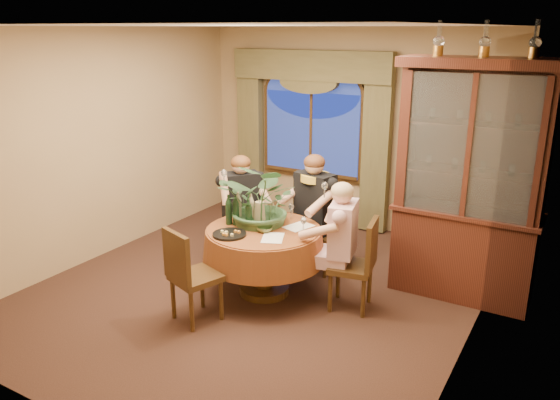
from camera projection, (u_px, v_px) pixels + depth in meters
The scene contains 36 objects.
floor at pixel (257, 289), 6.08m from camera, with size 5.00×5.00×0.00m, color black.
wall_back at pixel (351, 130), 7.72m from camera, with size 4.50×4.50×0.00m, color #947953.
wall_right at pixel (481, 200), 4.58m from camera, with size 5.00×5.00×0.00m, color #947953.
ceiling at pixel (254, 26), 5.24m from camera, with size 5.00×5.00×0.00m, color white.
window at pixel (311, 134), 7.98m from camera, with size 1.62×0.10×1.32m, color navy, non-canonical shape.
arched_transom at pixel (312, 80), 7.74m from camera, with size 1.60×0.06×0.44m, color navy, non-canonical shape.
drapery_left at pixel (251, 136), 8.47m from camera, with size 0.38×0.14×2.32m, color #4E4929.
drapery_right at pixel (376, 150), 7.48m from camera, with size 0.38×0.14×2.32m, color #4E4929.
swag_valance at pixel (310, 65), 7.62m from camera, with size 2.45×0.16×0.42m, color #4E4929, non-canonical shape.
dining_table at pixel (264, 261), 5.89m from camera, with size 1.32×1.32×0.75m, color maroon.
china_cabinet at pixel (470, 183), 5.60m from camera, with size 1.55×0.61×2.51m, color #351610.
oil_lamp_left at pixel (439, 38), 5.38m from camera, with size 0.11×0.11×0.34m, color #A5722D, non-canonical shape.
oil_lamp_center at pixel (485, 39), 5.17m from camera, with size 0.11×0.11×0.34m, color #A5722D, non-canonical shape.
oil_lamp_right at pixel (536, 39), 4.96m from camera, with size 0.11×0.11×0.34m, color #A5722D, non-canonical shape.
chair_right at pixel (351, 264), 5.55m from camera, with size 0.42×0.42×0.96m, color black.
chair_back_right at pixel (325, 232), 6.44m from camera, with size 0.42×0.42×0.96m, color black.
chair_back at pixel (247, 224), 6.70m from camera, with size 0.42×0.42×0.96m, color black.
chair_front_left at pixel (196, 275), 5.32m from camera, with size 0.42×0.42×0.96m, color black.
person_pink at pixel (342, 245), 5.56m from camera, with size 0.48×0.44×1.33m, color #CA9FAA, non-canonical shape.
person_back at pixel (241, 210), 6.58m from camera, with size 0.49×0.45×1.36m, color black, non-canonical shape.
person_scarf at pixel (315, 213), 6.37m from camera, with size 0.51×0.47×1.42m, color black, non-canonical shape.
stoneware_vase at pixel (260, 213), 5.87m from camera, with size 0.14×0.14×0.25m, color #9A8863, non-canonical shape.
centerpiece_plant at pixel (263, 170), 5.75m from camera, with size 0.91×1.01×0.79m, color #335633.
olive_bowl at pixel (264, 229), 5.68m from camera, with size 0.17×0.17×0.05m, color #545D2C.
cheese_platter at pixel (229, 234), 5.58m from camera, with size 0.35×0.35×0.02m, color black.
wine_bottle_0 at pixel (249, 214), 5.72m from camera, with size 0.07×0.07×0.33m, color black.
wine_bottle_1 at pixel (238, 207), 5.96m from camera, with size 0.07×0.07×0.33m, color tan.
wine_bottle_2 at pixel (229, 210), 5.86m from camera, with size 0.07×0.07×0.33m, color black.
wine_bottle_3 at pixel (250, 205), 6.01m from camera, with size 0.07×0.07×0.33m, color black.
wine_bottle_4 at pixel (236, 210), 5.84m from camera, with size 0.07×0.07×0.33m, color black.
wine_bottle_5 at pixel (251, 208), 5.90m from camera, with size 0.07×0.07×0.33m, color tan.
tasting_paper_0 at pixel (273, 238), 5.51m from camera, with size 0.21×0.30×0.00m, color white.
tasting_paper_1 at pixel (299, 226), 5.82m from camera, with size 0.21×0.30×0.00m, color white.
wine_glass_person_pink at pixel (303, 225), 5.62m from camera, with size 0.07×0.07×0.18m, color silver, non-canonical shape.
wine_glass_person_back at pixel (252, 208), 6.14m from camera, with size 0.07×0.07×0.18m, color silver, non-canonical shape.
wine_glass_person_scarf at pixel (291, 211), 6.05m from camera, with size 0.07×0.07×0.18m, color silver, non-canonical shape.
Camera 1 is at (3.00, -4.62, 2.78)m, focal length 35.00 mm.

